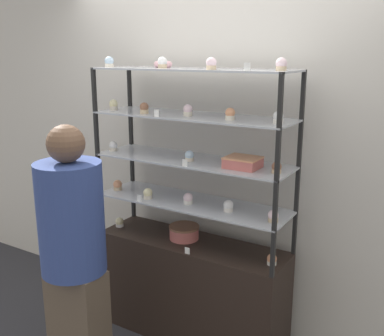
# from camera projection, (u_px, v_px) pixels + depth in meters

# --- Properties ---
(ground_plane) EXTENTS (20.00, 20.00, 0.00)m
(ground_plane) POSITION_uv_depth(u_px,v_px,m) (192.00, 334.00, 3.31)
(ground_plane) COLOR #2D2D33
(back_wall) EXTENTS (8.00, 0.05, 2.60)m
(back_wall) POSITION_uv_depth(u_px,v_px,m) (217.00, 154.00, 3.27)
(back_wall) COLOR silver
(back_wall) RESTS_ON ground_plane
(display_base) EXTENTS (1.35, 0.40, 0.74)m
(display_base) POSITION_uv_depth(u_px,v_px,m) (192.00, 289.00, 3.21)
(display_base) COLOR black
(display_base) RESTS_ON ground_plane
(display_riser_lower) EXTENTS (1.35, 0.40, 0.29)m
(display_riser_lower) POSITION_uv_depth(u_px,v_px,m) (192.00, 204.00, 3.05)
(display_riser_lower) COLOR black
(display_riser_lower) RESTS_ON display_base
(display_riser_middle) EXTENTS (1.35, 0.40, 0.29)m
(display_riser_middle) POSITION_uv_depth(u_px,v_px,m) (192.00, 162.00, 2.98)
(display_riser_middle) COLOR black
(display_riser_middle) RESTS_ON display_riser_lower
(display_riser_upper) EXTENTS (1.35, 0.40, 0.29)m
(display_riser_upper) POSITION_uv_depth(u_px,v_px,m) (192.00, 118.00, 2.90)
(display_riser_upper) COLOR black
(display_riser_upper) RESTS_ON display_riser_middle
(display_riser_top) EXTENTS (1.35, 0.40, 0.29)m
(display_riser_top) POSITION_uv_depth(u_px,v_px,m) (192.00, 72.00, 2.83)
(display_riser_top) COLOR black
(display_riser_top) RESTS_ON display_riser_upper
(layer_cake_centerpiece) EXTENTS (0.21, 0.21, 0.10)m
(layer_cake_centerpiece) POSITION_uv_depth(u_px,v_px,m) (184.00, 232.00, 3.16)
(layer_cake_centerpiece) COLOR #C66660
(layer_cake_centerpiece) RESTS_ON display_base
(sheet_cake_frosted) EXTENTS (0.21, 0.18, 0.07)m
(sheet_cake_frosted) POSITION_uv_depth(u_px,v_px,m) (243.00, 162.00, 2.75)
(sheet_cake_frosted) COLOR #C66660
(sheet_cake_frosted) RESTS_ON display_riser_middle
(cupcake_0) EXTENTS (0.06, 0.06, 0.07)m
(cupcake_0) POSITION_uv_depth(u_px,v_px,m) (120.00, 222.00, 3.39)
(cupcake_0) COLOR white
(cupcake_0) RESTS_ON display_base
(cupcake_1) EXTENTS (0.06, 0.06, 0.07)m
(cupcake_1) POSITION_uv_depth(u_px,v_px,m) (272.00, 260.00, 2.78)
(cupcake_1) COLOR white
(cupcake_1) RESTS_ON display_base
(price_tag_0) EXTENTS (0.04, 0.00, 0.04)m
(price_tag_0) POSITION_uv_depth(u_px,v_px,m) (187.00, 251.00, 2.93)
(price_tag_0) COLOR white
(price_tag_0) RESTS_ON display_base
(cupcake_2) EXTENTS (0.06, 0.06, 0.07)m
(cupcake_2) POSITION_uv_depth(u_px,v_px,m) (118.00, 185.00, 3.30)
(cupcake_2) COLOR #CCB28C
(cupcake_2) RESTS_ON display_riser_lower
(cupcake_3) EXTENTS (0.06, 0.06, 0.07)m
(cupcake_3) POSITION_uv_depth(u_px,v_px,m) (148.00, 194.00, 3.10)
(cupcake_3) COLOR beige
(cupcake_3) RESTS_ON display_riser_lower
(cupcake_4) EXTENTS (0.06, 0.06, 0.07)m
(cupcake_4) POSITION_uv_depth(u_px,v_px,m) (188.00, 199.00, 3.00)
(cupcake_4) COLOR white
(cupcake_4) RESTS_ON display_riser_lower
(cupcake_5) EXTENTS (0.06, 0.06, 0.07)m
(cupcake_5) POSITION_uv_depth(u_px,v_px,m) (228.00, 206.00, 2.85)
(cupcake_5) COLOR white
(cupcake_5) RESTS_ON display_riser_lower
(cupcake_6) EXTENTS (0.06, 0.06, 0.07)m
(cupcake_6) POSITION_uv_depth(u_px,v_px,m) (273.00, 216.00, 2.68)
(cupcake_6) COLOR #CCB28C
(cupcake_6) RESTS_ON display_riser_lower
(price_tag_1) EXTENTS (0.04, 0.00, 0.04)m
(price_tag_1) POSITION_uv_depth(u_px,v_px,m) (139.00, 198.00, 3.05)
(price_tag_1) COLOR white
(price_tag_1) RESTS_ON display_riser_lower
(cupcake_7) EXTENTS (0.06, 0.06, 0.07)m
(cupcake_7) POSITION_uv_depth(u_px,v_px,m) (113.00, 146.00, 3.23)
(cupcake_7) COLOR beige
(cupcake_7) RESTS_ON display_riser_middle
(cupcake_8) EXTENTS (0.06, 0.06, 0.07)m
(cupcake_8) POSITION_uv_depth(u_px,v_px,m) (189.00, 156.00, 2.92)
(cupcake_8) COLOR beige
(cupcake_8) RESTS_ON display_riser_middle
(cupcake_9) EXTENTS (0.06, 0.06, 0.07)m
(cupcake_9) POSITION_uv_depth(u_px,v_px,m) (277.00, 168.00, 2.63)
(cupcake_9) COLOR #CCB28C
(cupcake_9) RESTS_ON display_riser_middle
(price_tag_2) EXTENTS (0.04, 0.00, 0.04)m
(price_tag_2) POSITION_uv_depth(u_px,v_px,m) (185.00, 163.00, 2.79)
(price_tag_2) COLOR white
(price_tag_2) RESTS_ON display_riser_middle
(cupcake_10) EXTENTS (0.06, 0.06, 0.07)m
(cupcake_10) POSITION_uv_depth(u_px,v_px,m) (114.00, 105.00, 3.15)
(cupcake_10) COLOR beige
(cupcake_10) RESTS_ON display_riser_upper
(cupcake_11) EXTENTS (0.06, 0.06, 0.07)m
(cupcake_11) POSITION_uv_depth(u_px,v_px,m) (144.00, 108.00, 2.96)
(cupcake_11) COLOR #CCB28C
(cupcake_11) RESTS_ON display_riser_upper
(cupcake_12) EXTENTS (0.06, 0.06, 0.07)m
(cupcake_12) POSITION_uv_depth(u_px,v_px,m) (188.00, 110.00, 2.85)
(cupcake_12) COLOR beige
(cupcake_12) RESTS_ON display_riser_upper
(cupcake_13) EXTENTS (0.06, 0.06, 0.07)m
(cupcake_13) POSITION_uv_depth(u_px,v_px,m) (230.00, 114.00, 2.68)
(cupcake_13) COLOR beige
(cupcake_13) RESTS_ON display_riser_upper
(cupcake_14) EXTENTS (0.06, 0.06, 0.07)m
(cupcake_14) POSITION_uv_depth(u_px,v_px,m) (278.00, 118.00, 2.53)
(cupcake_14) COLOR white
(cupcake_14) RESTS_ON display_riser_upper
(price_tag_3) EXTENTS (0.04, 0.00, 0.04)m
(price_tag_3) POSITION_uv_depth(u_px,v_px,m) (157.00, 113.00, 2.82)
(price_tag_3) COLOR white
(price_tag_3) RESTS_ON display_riser_upper
(cupcake_15) EXTENTS (0.06, 0.06, 0.07)m
(cupcake_15) POSITION_uv_depth(u_px,v_px,m) (109.00, 62.00, 3.08)
(cupcake_15) COLOR beige
(cupcake_15) RESTS_ON display_riser_top
(cupcake_16) EXTENTS (0.06, 0.06, 0.07)m
(cupcake_16) POSITION_uv_depth(u_px,v_px,m) (162.00, 63.00, 2.88)
(cupcake_16) COLOR #CCB28C
(cupcake_16) RESTS_ON display_riser_top
(cupcake_17) EXTENTS (0.06, 0.06, 0.07)m
(cupcake_17) POSITION_uv_depth(u_px,v_px,m) (211.00, 64.00, 2.63)
(cupcake_17) COLOR #CCB28C
(cupcake_17) RESTS_ON display_riser_top
(cupcake_18) EXTENTS (0.06, 0.06, 0.07)m
(cupcake_18) POSITION_uv_depth(u_px,v_px,m) (281.00, 65.00, 2.47)
(cupcake_18) COLOR #CCB28C
(cupcake_18) RESTS_ON display_riser_top
(price_tag_4) EXTENTS (0.04, 0.00, 0.04)m
(price_tag_4) POSITION_uv_depth(u_px,v_px,m) (247.00, 67.00, 2.44)
(price_tag_4) COLOR white
(price_tag_4) RESTS_ON display_riser_top
(donut_glazed) EXTENTS (0.12, 0.12, 0.04)m
(donut_glazed) POSITION_uv_depth(u_px,v_px,m) (163.00, 64.00, 2.99)
(donut_glazed) COLOR #EFB2BC
(donut_glazed) RESTS_ON display_riser_top
(customer_figure) EXTENTS (0.38, 0.38, 1.63)m
(customer_figure) POSITION_uv_depth(u_px,v_px,m) (74.00, 253.00, 2.64)
(customer_figure) COLOR brown
(customer_figure) RESTS_ON ground_plane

